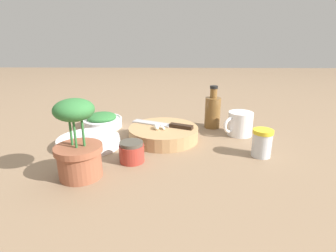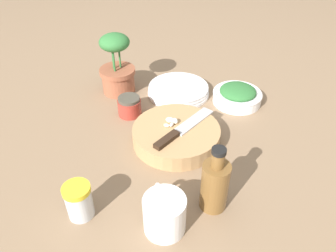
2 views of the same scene
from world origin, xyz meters
The scene contains 11 objects.
ground_plane centered at (0.00, 0.00, 0.00)m, with size 5.00×5.00×0.00m, color #7F664C.
cutting_board centered at (0.05, -0.03, 0.02)m, with size 0.25×0.25×0.05m.
chef_knife centered at (0.04, -0.05, 0.05)m, with size 0.23×0.12×0.01m.
garlic_cloves centered at (0.07, -0.01, 0.05)m, with size 0.04×0.04×0.02m.
herb_bowl centered at (0.31, -0.17, 0.03)m, with size 0.16×0.16×0.06m.
spice_jar centered at (-0.26, 0.10, 0.04)m, with size 0.06×0.06×0.09m.
coffee_mug centered at (-0.23, -0.09, 0.04)m, with size 0.12×0.09×0.09m.
plate_stack centered at (0.30, 0.03, 0.01)m, with size 0.21×0.21×0.03m.
honey_jar centered at (0.14, 0.15, 0.03)m, with size 0.07×0.07×0.06m.
oil_bottle centered at (-0.14, -0.18, 0.07)m, with size 0.06×0.06×0.17m.
potted_herb centered at (0.26, 0.24, 0.09)m, with size 0.12×0.12×0.21m.
Camera 1 is at (0.02, 0.85, 0.35)m, focal length 28.00 mm.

